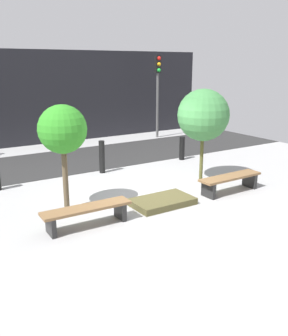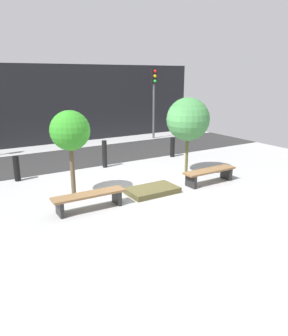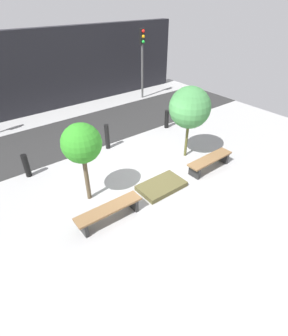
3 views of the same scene
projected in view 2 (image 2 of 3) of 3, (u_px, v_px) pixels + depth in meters
ground_plane at (143, 188)px, 10.44m from camera, size 18.00×18.00×0.00m
road_strip at (85, 156)px, 14.42m from camera, size 18.00×3.57×0.01m
building_facade at (57, 104)px, 16.89m from camera, size 16.20×0.50×4.00m
bench_left at (89, 198)px, 8.65m from camera, size 1.98×0.48×0.46m
bench_right at (209, 173)px, 10.78m from camera, size 1.94×0.49×0.47m
planter_bed at (152, 190)px, 9.95m from camera, size 1.54×0.93×0.16m
tree_behind_left_bench at (70, 131)px, 9.21m from camera, size 1.14×1.14×2.53m
tree_behind_right_bench at (188, 119)px, 11.33m from camera, size 1.50×1.50×2.73m
bollard_far_left at (17, 169)px, 11.00m from camera, size 0.20×0.20×0.86m
bollard_left at (105, 154)px, 12.61m from camera, size 0.19×0.19×1.05m
bollard_center at (172, 147)px, 14.27m from camera, size 0.20×0.20×0.85m
traffic_light_mid_west at (154, 91)px, 17.89m from camera, size 0.28×0.27×3.78m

